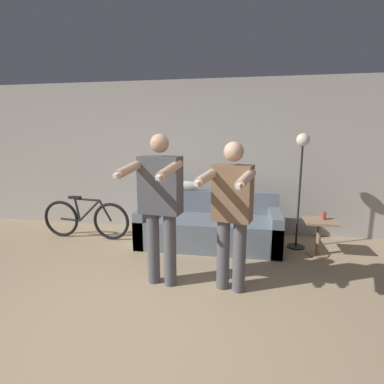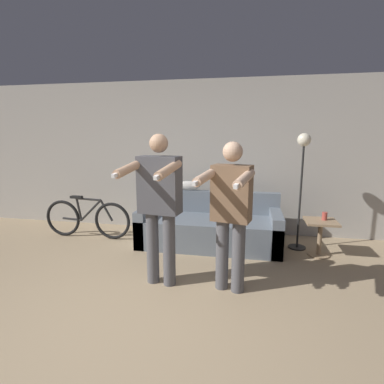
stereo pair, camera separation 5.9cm
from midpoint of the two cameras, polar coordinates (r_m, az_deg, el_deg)
name	(u,v)px [view 2 (the right image)]	position (r m, az deg, el deg)	size (l,w,h in m)	color
ground_plane	(121,335)	(2.89, -12.82, -25.06)	(16.00, 16.00, 0.00)	tan
wall_back	(190,157)	(5.27, -0.05, 6.63)	(10.00, 0.05, 2.60)	#B7B2A8
couch	(210,228)	(4.68, 3.72, -6.84)	(2.13, 0.89, 0.79)	slate
person_left	(159,200)	(3.28, -5.77, -1.56)	(0.59, 0.72, 1.70)	#56565B
person_right	(231,208)	(3.16, 7.91, -3.12)	(0.57, 0.74, 1.62)	#56565B
cat	(189,185)	(4.93, -0.14, 1.32)	(0.54, 0.13, 0.19)	silver
floor_lamp	(303,164)	(4.61, 20.65, 4.97)	(0.26, 0.26, 1.71)	black
side_table	(320,231)	(4.60, 23.58, -6.78)	(0.42, 0.42, 0.51)	#A38460
cup	(325,216)	(4.60, 24.27, -4.20)	(0.07, 0.07, 0.11)	#B7473D
bicycle	(87,219)	(5.25, -19.03, -4.80)	(1.50, 0.07, 0.70)	black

